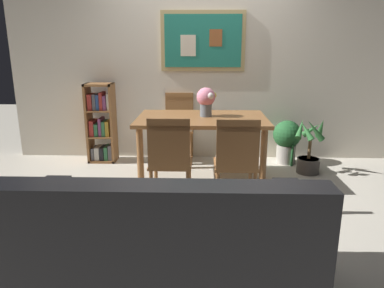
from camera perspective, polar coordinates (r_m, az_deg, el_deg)
The scene contains 11 objects.
ground_plane at distance 3.89m, azimuth 1.58°, elevation -7.91°, with size 12.00×12.00×0.00m, color beige.
wall_back_with_painting at distance 5.00m, azimuth 1.75°, elevation 12.63°, with size 5.20×0.14×2.60m.
dining_table at distance 4.10m, azimuth 1.53°, elevation 2.92°, with size 1.45×0.94×0.75m.
dining_chair_near_right at distance 3.36m, azimuth 6.94°, elevation -2.05°, with size 0.40×0.41×0.91m.
dining_chair_near_left at distance 3.38m, azimuth -3.51°, elevation -1.86°, with size 0.40×0.41×0.91m.
dining_chair_far_left at distance 4.94m, azimuth -2.07°, elevation 3.60°, with size 0.40×0.41×0.91m.
leather_couch at distance 2.33m, azimuth -4.39°, elevation -16.26°, with size 1.80×0.84×0.84m.
bookshelf at distance 5.01m, azimuth -14.03°, elevation 3.00°, with size 0.36×0.28×1.05m.
potted_ivy at distance 4.97m, azimuth 14.64°, elevation 0.73°, with size 0.37×0.37×0.59m.
potted_palm at distance 4.67m, azimuth 17.90°, elevation -1.24°, with size 0.37×0.36×0.72m.
flower_vase at distance 4.10m, azimuth 2.23°, elevation 7.01°, with size 0.22×0.21×0.33m.
Camera 1 is at (0.00, -3.58, 1.52)m, focal length 33.98 mm.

